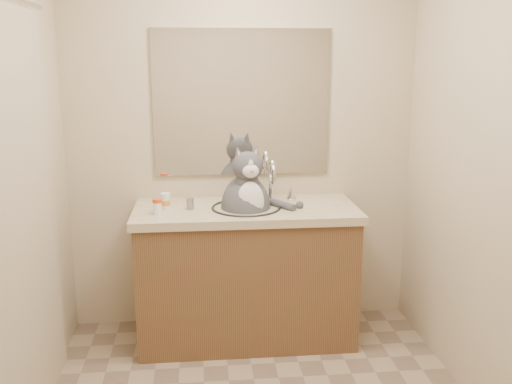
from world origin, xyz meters
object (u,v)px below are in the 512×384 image
at_px(cat, 246,203).
at_px(grey_canister, 190,204).
at_px(pill_bottle_orange, 166,201).
at_px(pill_bottle_redcap, 157,207).

distance_m(cat, grey_canister, 0.33).
relative_size(cat, pill_bottle_orange, 6.25).
relative_size(cat, grey_canister, 8.60).
relative_size(pill_bottle_redcap, grey_canister, 1.31).
bearing_deg(pill_bottle_orange, grey_canister, -9.74).
height_order(pill_bottle_redcap, grey_canister, pill_bottle_redcap).
bearing_deg(pill_bottle_redcap, grey_canister, 26.91).
distance_m(cat, pill_bottle_orange, 0.48).
bearing_deg(grey_canister, pill_bottle_orange, 170.26).
bearing_deg(pill_bottle_redcap, pill_bottle_orange, 70.86).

